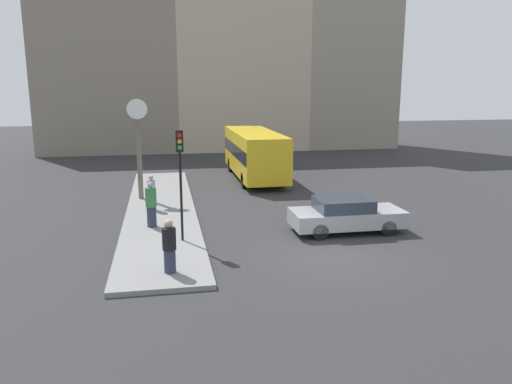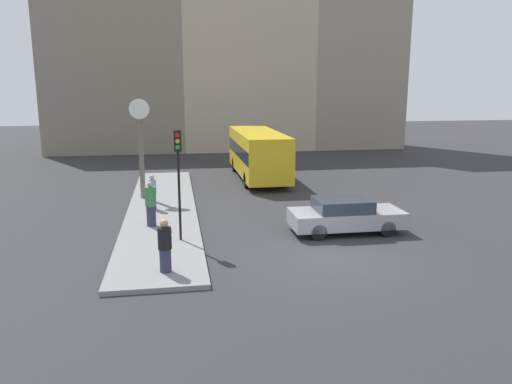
{
  "view_description": "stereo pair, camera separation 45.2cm",
  "coord_description": "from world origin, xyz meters",
  "views": [
    {
      "loc": [
        -5.46,
        -15.11,
        5.65
      ],
      "look_at": [
        -1.64,
        5.23,
        1.21
      ],
      "focal_mm": 35.0,
      "sensor_mm": 36.0,
      "label": 1
    },
    {
      "loc": [
        -5.02,
        -15.19,
        5.65
      ],
      "look_at": [
        -1.64,
        5.23,
        1.21
      ],
      "focal_mm": 35.0,
      "sensor_mm": 36.0,
      "label": 2
    }
  ],
  "objects": [
    {
      "name": "sidewalk_corner",
      "position": [
        -5.65,
        7.41,
        0.08
      ],
      "size": [
        3.05,
        18.82,
        0.16
      ],
      "primitive_type": "cube",
      "color": "gray",
      "rests_on": "ground_plane"
    },
    {
      "name": "traffic_light_near",
      "position": [
        -4.89,
        2.35,
        2.99
      ],
      "size": [
        0.26,
        0.24,
        3.97
      ],
      "color": "black",
      "rests_on": "sidewalk_corner"
    },
    {
      "name": "bus_distant",
      "position": [
        0.05,
        14.73,
        1.64
      ],
      "size": [
        2.5,
        9.07,
        2.88
      ],
      "color": "gold",
      "rests_on": "ground_plane"
    },
    {
      "name": "pedestrian_blue_stripe",
      "position": [
        -6.04,
        7.2,
        0.95
      ],
      "size": [
        0.35,
        0.35,
        1.58
      ],
      "color": "#2D334C",
      "rests_on": "sidewalk_corner"
    },
    {
      "name": "ground_plane",
      "position": [
        0.0,
        0.0,
        0.0
      ],
      "size": [
        120.0,
        120.0,
        0.0
      ],
      "primitive_type": "plane",
      "color": "#2D2D30"
    },
    {
      "name": "pedestrian_black_jacket",
      "position": [
        -5.39,
        -0.76,
        0.96
      ],
      "size": [
        0.41,
        0.41,
        1.64
      ],
      "color": "#2D334C",
      "rests_on": "sidewalk_corner"
    },
    {
      "name": "pedestrian_green_hoodie",
      "position": [
        -6.0,
        4.39,
        1.05
      ],
      "size": [
        0.43,
        0.43,
        1.8
      ],
      "color": "#2D334C",
      "rests_on": "sidewalk_corner"
    },
    {
      "name": "building_row",
      "position": [
        1.5,
        29.38,
        7.93
      ],
      "size": [
        31.05,
        5.0,
        19.39
      ],
      "color": "gray",
      "rests_on": "ground_plane"
    },
    {
      "name": "street_clock",
      "position": [
        -6.61,
        9.61,
        2.85
      ],
      "size": [
        1.05,
        0.31,
        4.9
      ],
      "color": "#666056",
      "rests_on": "sidewalk_corner"
    },
    {
      "name": "sedan_car",
      "position": [
        1.49,
        2.79,
        0.69
      ],
      "size": [
        4.37,
        1.85,
        1.35
      ],
      "color": "#9E9EA3",
      "rests_on": "ground_plane"
    }
  ]
}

